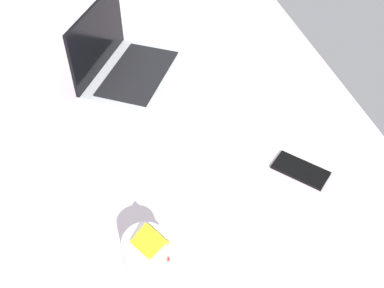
# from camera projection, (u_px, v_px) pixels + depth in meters

# --- Properties ---
(bed_mattress) EXTENTS (1.80, 1.40, 0.18)m
(bed_mattress) POSITION_uv_depth(u_px,v_px,m) (124.00, 140.00, 1.39)
(bed_mattress) COLOR silver
(bed_mattress) RESTS_ON ground
(laptop) EXTENTS (0.40, 0.37, 0.23)m
(laptop) POSITION_uv_depth(u_px,v_px,m) (124.00, 64.00, 1.44)
(laptop) COLOR #B7BABC
(laptop) RESTS_ON bed_mattress
(snack_cup) EXTENTS (0.09, 0.09, 0.14)m
(snack_cup) POSITION_uv_depth(u_px,v_px,m) (146.00, 254.00, 0.95)
(snack_cup) COLOR silver
(snack_cup) RESTS_ON bed_mattress
(cell_phone) EXTENTS (0.15, 0.14, 0.01)m
(cell_phone) POSITION_uv_depth(u_px,v_px,m) (301.00, 170.00, 1.18)
(cell_phone) COLOR black
(cell_phone) RESTS_ON bed_mattress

